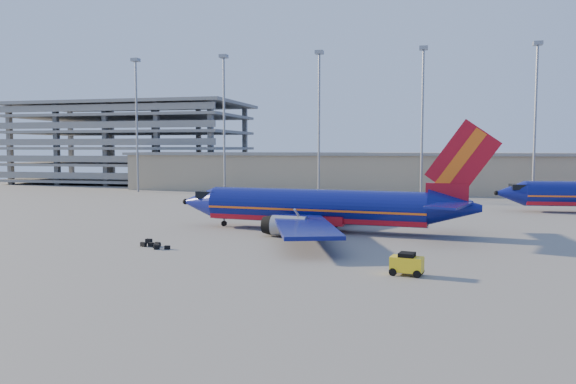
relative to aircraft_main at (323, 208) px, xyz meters
name	(u,v)px	position (x,y,z in m)	size (l,w,h in m)	color
ground	(288,228)	(-4.51, 1.85, -2.67)	(220.00, 220.00, 0.00)	slate
terminal_building	(398,172)	(5.49, 59.85, 1.65)	(122.00, 16.00, 8.50)	gray
parking_garage	(132,140)	(-66.51, 75.90, 9.06)	(62.00, 32.00, 21.40)	slate
light_mast_row	(370,106)	(0.49, 47.85, 14.89)	(101.60, 1.60, 28.65)	gray
aircraft_main	(323,208)	(0.00, 0.00, 0.00)	(36.85, 35.32, 12.48)	navy
baggage_tug	(407,263)	(10.07, -20.51, -1.78)	(2.59, 1.83, 1.71)	yellow
luggage_pile	(153,245)	(-14.03, -13.88, -2.46)	(3.88, 3.39, 0.46)	black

